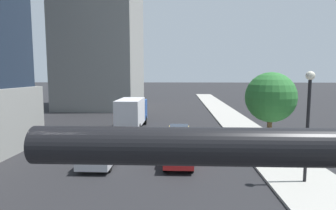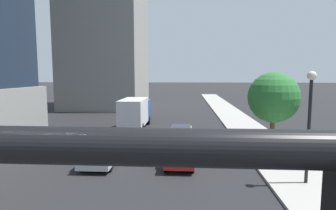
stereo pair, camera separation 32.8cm
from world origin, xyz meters
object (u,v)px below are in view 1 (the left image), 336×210
Objects in this scene: street_lamp at (308,110)px; street_tree at (271,97)px; car_red at (179,153)px; box_truck at (132,112)px; car_gold at (179,133)px; car_silver at (101,153)px.

street_lamp is 1.00× the size of street_tree.
box_truck is at bearing 113.65° from car_red.
box_truck is (-4.81, 10.98, 1.07)m from car_red.
car_gold reaches higher than car_red.
street_lamp reaches higher than car_red.
street_tree is at bearing 86.39° from street_lamp.
street_tree is 7.76m from car_gold.
street_lamp is 7.15m from street_tree.
car_red is 0.57× the size of box_truck.
street_lamp is at bearing -53.87° from car_gold.
box_truck is at bearing 150.14° from street_tree.
car_red is 12.04m from box_truck.
car_gold is at bearing 51.81° from car_silver.
street_tree is 1.37× the size of car_gold.
car_silver is at bearing -178.02° from car_red.
street_tree is 8.69m from car_red.
car_gold is (-6.89, 1.68, -3.14)m from street_tree.
car_gold is (0.00, 5.95, 0.00)m from car_red.
car_red is 0.99× the size of car_gold.
car_silver reaches higher than car_red.
car_red is at bearing -148.23° from street_tree.
car_silver is at bearing -128.19° from car_gold.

